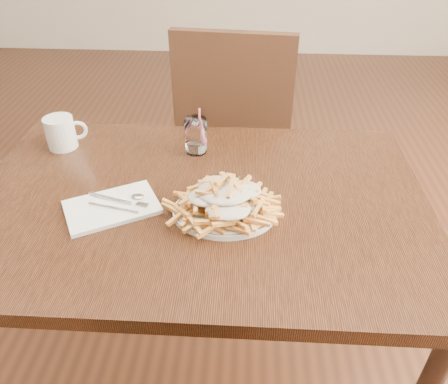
# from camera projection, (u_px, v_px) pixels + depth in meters

# --- Properties ---
(floor) EXTENTS (7.00, 7.00, 0.00)m
(floor) POSITION_uv_depth(u_px,v_px,m) (205.00, 363.00, 1.58)
(floor) COLOR black
(floor) RESTS_ON ground
(table) EXTENTS (1.20, 0.80, 0.75)m
(table) POSITION_uv_depth(u_px,v_px,m) (199.00, 220.00, 1.19)
(table) COLOR black
(table) RESTS_ON ground
(chair_far) EXTENTS (0.50, 0.50, 1.00)m
(chair_far) POSITION_uv_depth(u_px,v_px,m) (236.00, 127.00, 1.86)
(chair_far) COLOR #321C10
(chair_far) RESTS_ON ground
(fries_plate) EXTENTS (0.29, 0.26, 0.02)m
(fries_plate) POSITION_uv_depth(u_px,v_px,m) (224.00, 212.00, 1.08)
(fries_plate) COLOR white
(fries_plate) RESTS_ON table
(loaded_fries) EXTENTS (0.28, 0.23, 0.07)m
(loaded_fries) POSITION_uv_depth(u_px,v_px,m) (224.00, 196.00, 1.05)
(loaded_fries) COLOR gold
(loaded_fries) RESTS_ON fries_plate
(napkin) EXTENTS (0.27, 0.24, 0.01)m
(napkin) POSITION_uv_depth(u_px,v_px,m) (112.00, 207.00, 1.10)
(napkin) COLOR white
(napkin) RESTS_ON table
(cutlery) EXTENTS (0.17, 0.09, 0.01)m
(cutlery) POSITION_uv_depth(u_px,v_px,m) (112.00, 203.00, 1.10)
(cutlery) COLOR silver
(cutlery) RESTS_ON napkin
(water_glass) EXTENTS (0.07, 0.07, 0.15)m
(water_glass) POSITION_uv_depth(u_px,v_px,m) (196.00, 138.00, 1.31)
(water_glass) COLOR white
(water_glass) RESTS_ON table
(coffee_mug) EXTENTS (0.12, 0.09, 0.10)m
(coffee_mug) POSITION_uv_depth(u_px,v_px,m) (62.00, 133.00, 1.33)
(coffee_mug) COLOR white
(coffee_mug) RESTS_ON table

